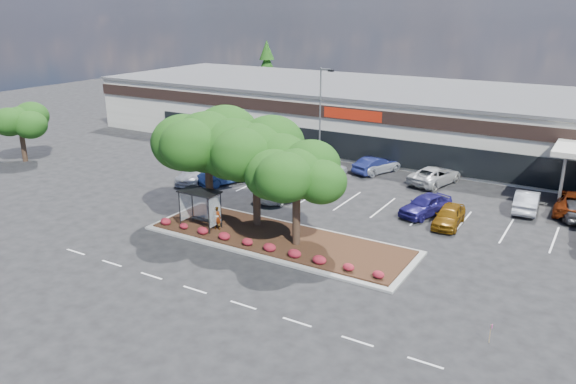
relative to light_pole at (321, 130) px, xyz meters
The scene contains 28 objects.
ground 19.76m from the light_pole, 70.62° to the right, with size 160.00×160.00×0.00m, color black.
retail_store 17.03m from the light_pole, 67.63° to the left, with size 80.40×25.20×6.25m.
landscape_island 15.44m from the light_pole, 72.77° to the right, with size 18.00×6.00×0.26m.
lane_markings 10.86m from the light_pole, 51.15° to the right, with size 33.12×20.06×0.01m.
shrub_row 17.30m from the light_pole, 74.88° to the right, with size 17.00×0.80×0.50m, color maroon, non-canonical shape.
bus_shelter 15.42m from the light_pole, 94.11° to the right, with size 2.75×1.55×2.59m.
island_tree_west 13.79m from the light_pole, 96.65° to the right, with size 7.20×7.20×7.89m, color #193C0D, non-canonical shape.
island_tree_mid 13.14m from the light_pole, 81.67° to the right, with size 6.60×6.60×7.32m, color #193C0D, non-canonical shape.
island_tree_east 15.67m from the light_pole, 67.85° to the right, with size 5.80×5.80×6.50m, color #193C0D, non-canonical shape.
tree_west_far 29.46m from the light_pole, 159.72° to the right, with size 4.80×4.80×5.61m, color #193C0D, non-canonical shape.
conifer_north_west 36.47m from the light_pole, 130.32° to the left, with size 4.40×4.40×10.00m, color #193C0D.
person_waiting 15.49m from the light_pole, 89.60° to the right, with size 0.60×0.39×1.65m, color #594C47.
light_pole is the anchor object (origin of this frame).
survey_stake 27.15m from the light_pole, 45.54° to the right, with size 0.08×0.14×0.96m.
car_0 11.65m from the light_pole, 142.73° to the right, with size 2.10×5.16×1.50m, color #9A9CA4.
car_1 9.17m from the light_pole, 136.08° to the right, with size 1.77×5.07×1.67m, color navy.
car_2 7.50m from the light_pole, 88.76° to the right, with size 2.56×5.55×1.54m, color white.
car_3 6.92m from the light_pole, 80.96° to the right, with size 1.87×4.61×1.34m, color navy.
car_4 12.53m from the light_pole, 22.41° to the right, with size 1.87×4.65×1.58m, color navy.
car_5 14.83m from the light_pole, 23.75° to the right, with size 1.71×4.25×1.45m, color brown.
car_9 6.00m from the light_pole, 140.46° to the left, with size 1.66×4.77×1.57m, color black.
car_10 3.71m from the light_pole, 42.10° to the left, with size 1.57×3.89×1.33m, color #A8AAB5.
car_11 6.36m from the light_pole, 44.76° to the left, with size 1.62×4.63×1.53m, color navy.
car_12 6.70m from the light_pole, 47.38° to the left, with size 2.21×4.79×1.33m, color #B7BBC4.
car_13 10.58m from the light_pole, 18.68° to the left, with size 2.55×5.53×1.54m, color #B5B5B5.
car_14 17.70m from the light_pole, ahead, with size 1.65×4.73×1.56m, color #9D9FA8.
car_15 20.90m from the light_pole, ahead, with size 2.72×5.91×1.64m, color maroon.
car_16 20.76m from the light_pole, ahead, with size 1.72×4.27×1.45m, color #4E4F55.
Camera 1 is at (15.88, -24.75, 14.65)m, focal length 35.00 mm.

